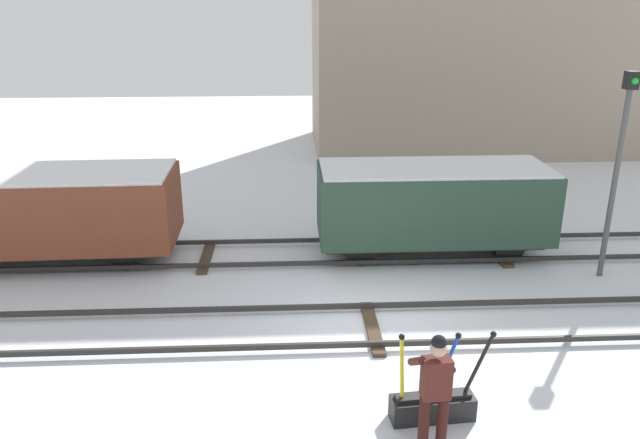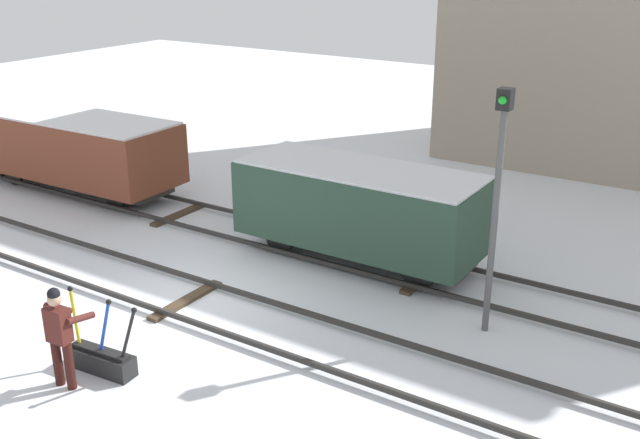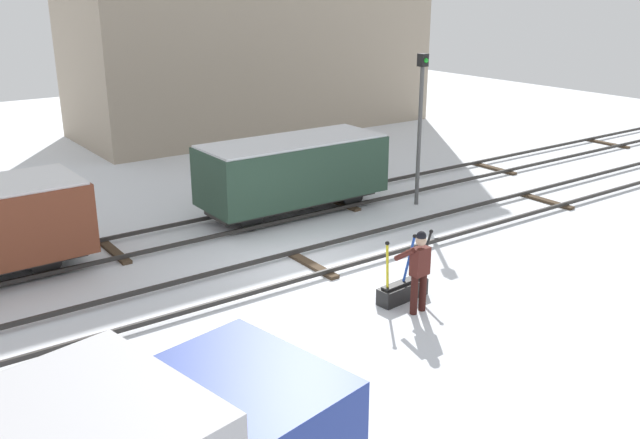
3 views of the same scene
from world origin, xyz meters
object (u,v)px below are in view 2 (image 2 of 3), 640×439
at_px(rail_worker, 60,331).
at_px(signal_post, 497,192).
at_px(switch_lever_frame, 102,358).
at_px(freight_car_near_switch, 75,148).
at_px(freight_car_back_track, 359,208).

relative_size(rail_worker, signal_post, 0.39).
distance_m(switch_lever_frame, signal_post, 7.26).
bearing_deg(rail_worker, signal_post, 41.99).
relative_size(signal_post, freight_car_near_switch, 0.70).
bearing_deg(signal_post, switch_lever_frame, -135.53).
height_order(switch_lever_frame, signal_post, signal_post).
xyz_separation_m(freight_car_near_switch, freight_car_back_track, (9.25, 0.00, 0.00)).
bearing_deg(freight_car_back_track, switch_lever_frame, -102.12).
relative_size(freight_car_near_switch, freight_car_back_track, 1.19).
relative_size(rail_worker, freight_car_near_switch, 0.27).
bearing_deg(signal_post, freight_car_back_track, 157.80).
bearing_deg(switch_lever_frame, signal_post, 39.49).
xyz_separation_m(rail_worker, signal_post, (5.03, 5.39, 1.71)).
bearing_deg(rail_worker, freight_car_back_track, 72.69).
xyz_separation_m(rail_worker, freight_car_back_track, (1.49, 6.83, 0.28)).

